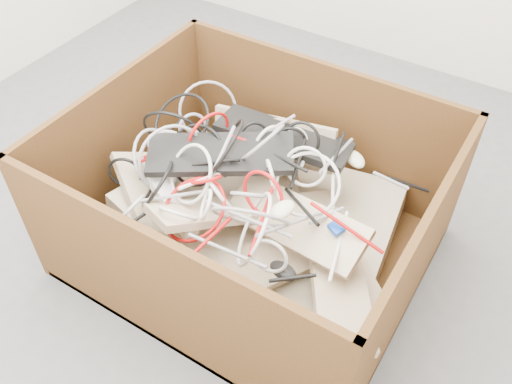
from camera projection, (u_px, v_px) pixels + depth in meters
The scene contains 8 objects.
ground at pixel (214, 209), 2.32m from camera, with size 3.00×3.00×0.00m, color #505052.
cardboard_box at pixel (249, 223), 2.06m from camera, with size 1.20×1.00×0.59m.
keyboard_pile at pixel (262, 203), 1.95m from camera, with size 1.15×0.76×0.37m.
mice_scatter at pixel (252, 183), 1.92m from camera, with size 0.64×0.68×0.20m.
power_strip_left at pixel (215, 151), 2.00m from camera, with size 0.28×0.05×0.04m, color white.
power_strip_right at pixel (172, 204), 1.88m from camera, with size 0.27×0.05×0.04m, color white.
vga_plug at pixel (336, 228), 1.75m from camera, with size 0.04×0.04×0.02m, color #0C3EB4.
cable_tangle at pixel (216, 166), 1.91m from camera, with size 1.05×0.80×0.41m.
Camera 1 is at (0.99, -1.26, 1.68)m, focal length 39.30 mm.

